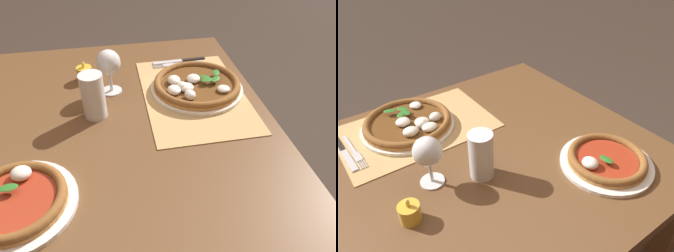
{
  "view_description": "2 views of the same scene",
  "coord_description": "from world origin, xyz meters",
  "views": [
    {
      "loc": [
        -0.83,
        0.0,
        1.36
      ],
      "look_at": [
        -0.13,
        -0.13,
        0.79
      ],
      "focal_mm": 35.0,
      "sensor_mm": 36.0,
      "label": 1
    },
    {
      "loc": [
        0.4,
        0.68,
        1.41
      ],
      "look_at": [
        -0.13,
        -0.05,
        0.78
      ],
      "focal_mm": 35.0,
      "sensor_mm": 36.0,
      "label": 2
    }
  ],
  "objects": [
    {
      "name": "knife",
      "position": [
        0.34,
        -0.27,
        0.75
      ],
      "size": [
        0.03,
        0.22,
        0.01
      ],
      "color": "black",
      "rests_on": "paper_placemat"
    },
    {
      "name": "wine_glass",
      "position": [
        0.17,
        0.01,
        0.85
      ],
      "size": [
        0.08,
        0.08,
        0.16
      ],
      "color": "silver",
      "rests_on": "dining_table"
    },
    {
      "name": "pizza_near",
      "position": [
        0.12,
        -0.28,
        0.76
      ],
      "size": [
        0.32,
        0.32,
        0.05
      ],
      "color": "silver",
      "rests_on": "paper_placemat"
    },
    {
      "name": "pint_glass",
      "position": [
        0.04,
        0.07,
        0.81
      ],
      "size": [
        0.07,
        0.07,
        0.15
      ],
      "color": "silver",
      "rests_on": "dining_table"
    },
    {
      "name": "dining_table",
      "position": [
        0.0,
        0.0,
        0.63
      ],
      "size": [
        1.1,
        0.96,
        0.74
      ],
      "color": "brown",
      "rests_on": "ground"
    },
    {
      "name": "pizza_far",
      "position": [
        -0.29,
        0.25,
        0.76
      ],
      "size": [
        0.28,
        0.28,
        0.05
      ],
      "color": "silver",
      "rests_on": "dining_table"
    },
    {
      "name": "paper_placemat",
      "position": [
        0.1,
        -0.27,
        0.74
      ],
      "size": [
        0.52,
        0.34,
        0.0
      ],
      "primitive_type": "cube",
      "color": "tan",
      "rests_on": "dining_table"
    },
    {
      "name": "votive_candle",
      "position": [
        0.27,
        0.1,
        0.76
      ],
      "size": [
        0.06,
        0.06,
        0.07
      ],
      "color": "gold",
      "rests_on": "dining_table"
    },
    {
      "name": "fork",
      "position": [
        0.31,
        -0.26,
        0.75
      ],
      "size": [
        0.03,
        0.2,
        0.0
      ],
      "color": "#B7B7BC",
      "rests_on": "paper_placemat"
    }
  ]
}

